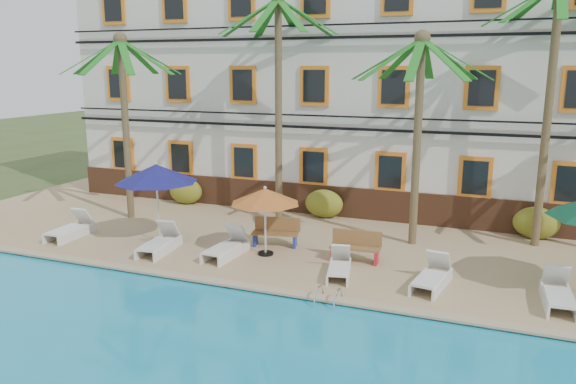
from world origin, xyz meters
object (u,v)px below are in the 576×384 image
at_px(umbrella_blue, 156,174).
at_px(pool_ladder, 328,302).
at_px(umbrella_red, 265,197).
at_px(lounger_d, 339,267).
at_px(palm_c, 419,108).
at_px(lounger_b, 160,243).
at_px(lounger_f, 558,294).
at_px(palm_d, 552,77).
at_px(lounger_e, 432,277).
at_px(palm_b, 278,78).
at_px(palm_a, 124,100).
at_px(bench_right, 356,246).
at_px(lounger_a, 71,229).
at_px(bench_left, 275,232).
at_px(lounger_c, 227,247).

height_order(umbrella_blue, pool_ladder, umbrella_blue).
height_order(umbrella_red, lounger_d, umbrella_red).
relative_size(umbrella_blue, umbrella_red, 1.24).
distance_m(palm_c, umbrella_blue, 8.67).
relative_size(umbrella_blue, lounger_b, 1.35).
xyz_separation_m(lounger_b, lounger_f, (11.40, 0.07, -0.01)).
height_order(palm_d, lounger_e, palm_d).
xyz_separation_m(palm_b, umbrella_blue, (-2.72, -3.87, -3.00)).
relative_size(palm_d, umbrella_blue, 3.13).
height_order(palm_a, umbrella_blue, palm_a).
distance_m(lounger_f, bench_right, 5.60).
distance_m(lounger_a, bench_left, 7.09).
relative_size(palm_c, lounger_b, 3.42).
distance_m(bench_right, pool_ladder, 3.22).
bearing_deg(bench_right, lounger_b, -166.74).
height_order(palm_c, umbrella_red, palm_c).
xyz_separation_m(umbrella_red, lounger_e, (5.16, -0.81, -1.57)).
distance_m(lounger_d, lounger_f, 5.54).
distance_m(lounger_a, lounger_b, 3.74).
height_order(lounger_c, bench_right, bench_right).
height_order(palm_a, bench_left, palm_a).
relative_size(palm_c, lounger_a, 3.50).
xyz_separation_m(palm_b, palm_d, (8.94, 0.29, 0.09)).
relative_size(palm_b, bench_left, 5.29).
height_order(umbrella_blue, lounger_d, umbrella_blue).
distance_m(palm_a, bench_right, 10.37).
xyz_separation_m(umbrella_blue, pool_ladder, (6.71, -2.64, -2.31)).
distance_m(lounger_b, pool_ladder, 6.37).
bearing_deg(bench_left, lounger_b, -148.79).
bearing_deg(umbrella_blue, lounger_b, -55.17).
height_order(umbrella_blue, lounger_b, umbrella_blue).
bearing_deg(bench_right, palm_d, 35.35).
bearing_deg(palm_b, bench_left, -69.87).
xyz_separation_m(lounger_e, lounger_f, (3.02, -0.07, 0.00)).
relative_size(umbrella_red, bench_right, 1.43).
xyz_separation_m(palm_b, lounger_c, (0.04, -4.34, -5.02)).
distance_m(lounger_b, bench_left, 3.70).
height_order(umbrella_blue, lounger_a, umbrella_blue).
bearing_deg(palm_d, umbrella_red, -152.62).
xyz_separation_m(lounger_c, lounger_e, (6.21, -0.24, -0.01)).
bearing_deg(lounger_d, palm_c, 68.85).
relative_size(lounger_b, pool_ladder, 2.68).
xyz_separation_m(lounger_a, lounger_f, (15.13, -0.15, -0.01)).
xyz_separation_m(umbrella_red, bench_left, (-0.06, 0.95, -1.38)).
bearing_deg(lounger_d, lounger_e, 1.86).
distance_m(umbrella_red, lounger_d, 3.21).
bearing_deg(umbrella_blue, lounger_e, -4.57).
bearing_deg(lounger_b, lounger_a, 176.51).
xyz_separation_m(palm_c, lounger_b, (-7.28, -3.76, -4.15)).
distance_m(palm_c, lounger_e, 5.62).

